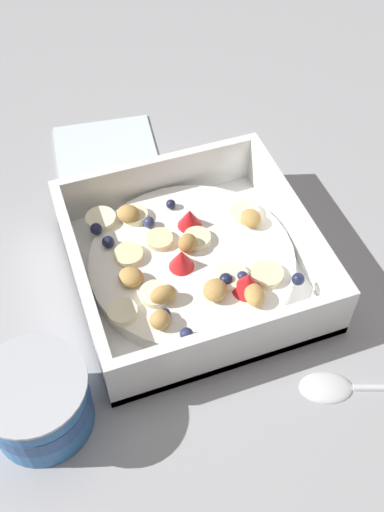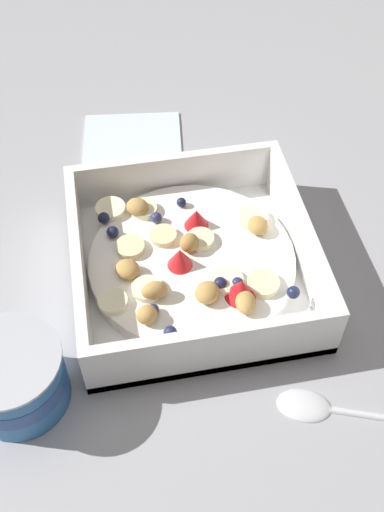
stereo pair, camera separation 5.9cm
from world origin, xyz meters
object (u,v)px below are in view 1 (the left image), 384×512
Objects in this scene: yogurt_cup at (38,402)px; folded_napkin at (106,152)px; fruit_bowl at (192,263)px; spoon at (357,386)px.

folded_napkin is (0.32, -0.14, -0.03)m from yogurt_cup.
fruit_bowl is 0.19m from spoon.
yogurt_cup is (-0.11, 0.17, 0.01)m from fruit_bowl.
yogurt_cup is at bearing 76.68° from spoon.
fruit_bowl is 1.36× the size of spoon.
yogurt_cup is at bearing 156.78° from folded_napkin.
fruit_bowl is 1.92× the size of folded_napkin.
spoon reaches higher than folded_napkin.
folded_napkin is at bearing 19.05° from spoon.
yogurt_cup reaches higher than folded_napkin.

